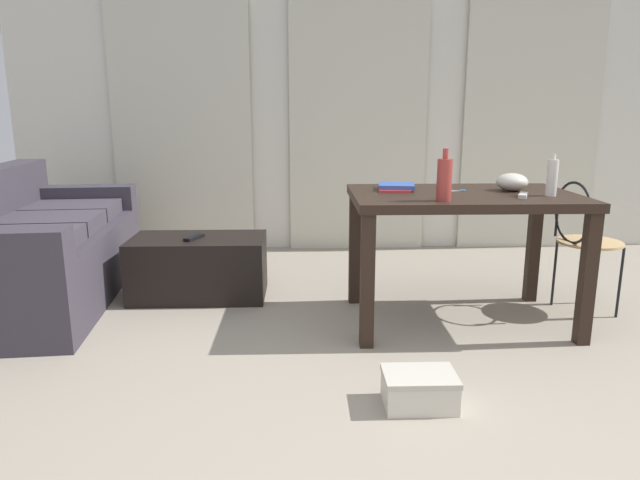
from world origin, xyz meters
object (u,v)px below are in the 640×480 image
(coffee_table, at_px, (199,267))
(craft_table, at_px, (462,212))
(bottle_near, at_px, (444,179))
(scissors, at_px, (459,191))
(tv_remote_primary, at_px, (194,237))
(wire_chair, at_px, (582,232))
(tv_remote_on_table, at_px, (523,195))
(couch, at_px, (35,251))
(shoebox, at_px, (419,389))
(bowl, at_px, (512,182))
(book_stack, at_px, (396,187))
(bottle_far, at_px, (552,177))

(coffee_table, height_order, craft_table, craft_table)
(craft_table, relative_size, bottle_near, 4.69)
(scissors, xyz_separation_m, tv_remote_primary, (-1.61, 0.39, -0.35))
(wire_chair, distance_m, tv_remote_on_table, 0.64)
(couch, xyz_separation_m, wire_chair, (3.40, -0.33, 0.17))
(coffee_table, distance_m, tv_remote_primary, 0.22)
(coffee_table, xyz_separation_m, shoebox, (1.18, -1.49, -0.13))
(bowl, bearing_deg, coffee_table, 167.13)
(wire_chair, height_order, bowl, bowl)
(book_stack, relative_size, tv_remote_primary, 1.48)
(couch, bearing_deg, bottle_near, -16.84)
(craft_table, xyz_separation_m, shoebox, (-0.42, -0.98, -0.58))
(tv_remote_on_table, relative_size, tv_remote_primary, 0.80)
(craft_table, distance_m, scissors, 0.13)
(wire_chair, distance_m, book_stack, 1.16)
(bowl, bearing_deg, craft_table, -165.80)
(wire_chair, height_order, scissors, wire_chair)
(bottle_far, xyz_separation_m, tv_remote_primary, (-2.05, 0.59, -0.45))
(bottle_near, bearing_deg, bottle_far, 13.79)
(bowl, height_order, tv_remote_on_table, bowl)
(book_stack, bearing_deg, bowl, -4.93)
(tv_remote_on_table, xyz_separation_m, shoebox, (-0.70, -0.81, -0.70))
(scissors, bearing_deg, book_stack, 171.09)
(wire_chair, distance_m, bottle_near, 1.10)
(couch, height_order, scissors, couch)
(coffee_table, relative_size, shoebox, 2.85)
(coffee_table, height_order, wire_chair, wire_chair)
(couch, xyz_separation_m, bottle_near, (2.45, -0.74, 0.54))
(coffee_table, xyz_separation_m, bottle_near, (1.41, -0.79, 0.67))
(book_stack, height_order, shoebox, book_stack)
(bottle_far, xyz_separation_m, scissors, (-0.45, 0.20, -0.10))
(craft_table, xyz_separation_m, bottle_near, (-0.18, -0.28, 0.22))
(bottle_near, relative_size, bowl, 1.50)
(craft_table, height_order, bottle_near, bottle_near)
(bottle_near, relative_size, bottle_far, 1.18)
(book_stack, bearing_deg, wire_chair, 0.02)
(wire_chair, bearing_deg, scissors, -175.81)
(bottle_near, height_order, bottle_far, bottle_near)
(coffee_table, relative_size, bowl, 4.89)
(wire_chair, xyz_separation_m, book_stack, (-1.13, -0.00, 0.28))
(coffee_table, bearing_deg, bottle_far, -17.32)
(bottle_near, xyz_separation_m, tv_remote_primary, (-1.43, 0.75, -0.46))
(coffee_table, distance_m, book_stack, 1.41)
(bowl, relative_size, tv_remote_primary, 1.02)
(scissors, relative_size, shoebox, 0.37)
(tv_remote_on_table, bearing_deg, book_stack, -179.81)
(tv_remote_on_table, bearing_deg, craft_table, 173.92)
(shoebox, bearing_deg, coffee_table, 128.34)
(couch, height_order, book_stack, couch)
(couch, xyz_separation_m, book_stack, (2.27, -0.33, 0.45))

